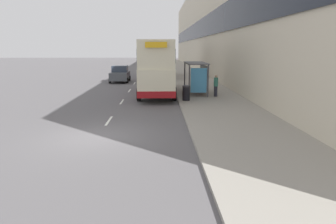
% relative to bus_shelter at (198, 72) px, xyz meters
% --- Properties ---
extents(ground_plane, '(220.00, 220.00, 0.00)m').
position_rel_bus_shelter_xyz_m(ground_plane, '(-5.77, -11.24, -1.88)').
color(ground_plane, '#5B595B').
extents(pavement, '(5.00, 93.00, 0.14)m').
position_rel_bus_shelter_xyz_m(pavement, '(0.73, 27.26, -1.81)').
color(pavement, gray).
rests_on(pavement, ground_plane).
extents(terrace_facade, '(3.10, 93.00, 14.73)m').
position_rel_bus_shelter_xyz_m(terrace_facade, '(4.72, 27.26, 5.48)').
color(terrace_facade, beige).
rests_on(terrace_facade, ground_plane).
extents(lane_mark_0, '(0.12, 2.00, 0.01)m').
position_rel_bus_shelter_xyz_m(lane_mark_0, '(-5.77, -8.38, -1.87)').
color(lane_mark_0, silver).
rests_on(lane_mark_0, ground_plane).
extents(lane_mark_1, '(0.12, 2.00, 0.01)m').
position_rel_bus_shelter_xyz_m(lane_mark_1, '(-5.77, -2.67, -1.87)').
color(lane_mark_1, silver).
rests_on(lane_mark_1, ground_plane).
extents(lane_mark_2, '(0.12, 2.00, 0.01)m').
position_rel_bus_shelter_xyz_m(lane_mark_2, '(-5.77, 3.04, -1.87)').
color(lane_mark_2, silver).
rests_on(lane_mark_2, ground_plane).
extents(lane_mark_3, '(0.12, 2.00, 0.01)m').
position_rel_bus_shelter_xyz_m(lane_mark_3, '(-5.77, 8.75, -1.87)').
color(lane_mark_3, silver).
rests_on(lane_mark_3, ground_plane).
extents(lane_mark_4, '(0.12, 2.00, 0.01)m').
position_rel_bus_shelter_xyz_m(lane_mark_4, '(-5.77, 14.46, -1.87)').
color(lane_mark_4, silver).
rests_on(lane_mark_4, ground_plane).
extents(lane_mark_5, '(0.12, 2.00, 0.01)m').
position_rel_bus_shelter_xyz_m(lane_mark_5, '(-5.77, 20.17, -1.87)').
color(lane_mark_5, silver).
rests_on(lane_mark_5, ground_plane).
extents(lane_mark_6, '(0.12, 2.00, 0.01)m').
position_rel_bus_shelter_xyz_m(lane_mark_6, '(-5.77, 25.88, -1.87)').
color(lane_mark_6, silver).
rests_on(lane_mark_6, ground_plane).
extents(lane_mark_7, '(0.12, 2.00, 0.01)m').
position_rel_bus_shelter_xyz_m(lane_mark_7, '(-5.77, 31.59, -1.87)').
color(lane_mark_7, silver).
rests_on(lane_mark_7, ground_plane).
extents(bus_shelter, '(1.60, 4.20, 2.48)m').
position_rel_bus_shelter_xyz_m(bus_shelter, '(0.00, 0.00, 0.00)').
color(bus_shelter, '#4C4C51').
rests_on(bus_shelter, ground_plane).
extents(double_decker_bus_near, '(2.85, 10.33, 4.30)m').
position_rel_bus_shelter_xyz_m(double_decker_bus_near, '(-3.30, 0.91, 0.41)').
color(double_decker_bus_near, beige).
rests_on(double_decker_bus_near, ground_plane).
extents(double_decker_bus_ahead, '(2.85, 10.90, 4.30)m').
position_rel_bus_shelter_xyz_m(double_decker_bus_ahead, '(-3.49, 15.61, 0.41)').
color(double_decker_bus_ahead, beige).
rests_on(double_decker_bus_ahead, ground_plane).
extents(car_0, '(2.09, 3.97, 1.83)m').
position_rel_bus_shelter_xyz_m(car_0, '(-7.48, 10.09, -0.98)').
color(car_0, '#4C5156').
rests_on(car_0, ground_plane).
extents(car_1, '(1.98, 4.48, 1.76)m').
position_rel_bus_shelter_xyz_m(car_1, '(-3.93, 44.38, -1.01)').
color(car_1, navy).
rests_on(car_1, ground_plane).
extents(pedestrian_at_shelter, '(0.32, 0.32, 1.63)m').
position_rel_bus_shelter_xyz_m(pedestrian_at_shelter, '(1.18, -1.30, -0.90)').
color(pedestrian_at_shelter, '#23232D').
rests_on(pedestrian_at_shelter, ground_plane).
extents(pedestrian_1, '(0.33, 0.33, 1.64)m').
position_rel_bus_shelter_xyz_m(pedestrian_1, '(0.60, 0.73, -0.90)').
color(pedestrian_1, '#23232D').
rests_on(pedestrian_1, ground_plane).
extents(litter_bin, '(0.55, 0.55, 1.05)m').
position_rel_bus_shelter_xyz_m(litter_bin, '(-1.22, -3.04, -1.21)').
color(litter_bin, black).
rests_on(litter_bin, ground_plane).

